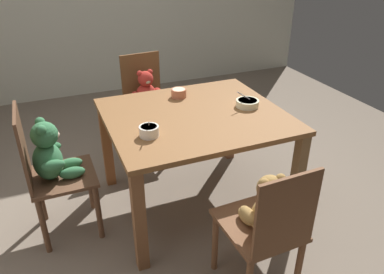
{
  "coord_description": "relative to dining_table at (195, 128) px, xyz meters",
  "views": [
    {
      "loc": [
        -0.88,
        -2.07,
        1.75
      ],
      "look_at": [
        0.0,
        0.05,
        0.52
      ],
      "focal_mm": 34.87,
      "sensor_mm": 36.0,
      "label": 1
    }
  ],
  "objects": [
    {
      "name": "porridge_bowl_white_near_left",
      "position": [
        -0.37,
        -0.19,
        0.14
      ],
      "size": [
        0.12,
        0.12,
        0.12
      ],
      "color": "white",
      "rests_on": "dining_table"
    },
    {
      "name": "teddy_chair_near_left",
      "position": [
        -0.94,
        0.04,
        -0.07
      ],
      "size": [
        0.39,
        0.39,
        0.9
      ],
      "rotation": [
        0.0,
        0.0,
        0.01
      ],
      "color": "brown",
      "rests_on": "ground_plane"
    },
    {
      "name": "dining_table",
      "position": [
        0.0,
        0.0,
        0.0
      ],
      "size": [
        1.16,
        1.03,
        0.72
      ],
      "color": "brown",
      "rests_on": "ground_plane"
    },
    {
      "name": "porridge_bowl_terracotta_far_center",
      "position": [
        0.01,
        0.32,
        0.14
      ],
      "size": [
        0.11,
        0.11,
        0.06
      ],
      "color": "#B9694A",
      "rests_on": "dining_table"
    },
    {
      "name": "ground_plane",
      "position": [
        0.0,
        0.0,
        -0.63
      ],
      "size": [
        5.2,
        5.2,
        0.04
      ],
      "color": "#726456"
    },
    {
      "name": "teddy_chair_near_front",
      "position": [
        0.02,
        -0.88,
        -0.1
      ],
      "size": [
        0.38,
        0.43,
        0.85
      ],
      "rotation": [
        0.0,
        0.0,
        1.6
      ],
      "color": "brown",
      "rests_on": "ground_plane"
    },
    {
      "name": "teddy_chair_far_center",
      "position": [
        -0.09,
        0.87,
        -0.1
      ],
      "size": [
        0.41,
        0.4,
        0.88
      ],
      "rotation": [
        0.0,
        0.0,
        -1.49
      ],
      "color": "brown",
      "rests_on": "ground_plane"
    },
    {
      "name": "porridge_bowl_cream_near_right",
      "position": [
        0.38,
        -0.03,
        0.13
      ],
      "size": [
        0.17,
        0.16,
        0.13
      ],
      "color": "beige",
      "rests_on": "dining_table"
    }
  ]
}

